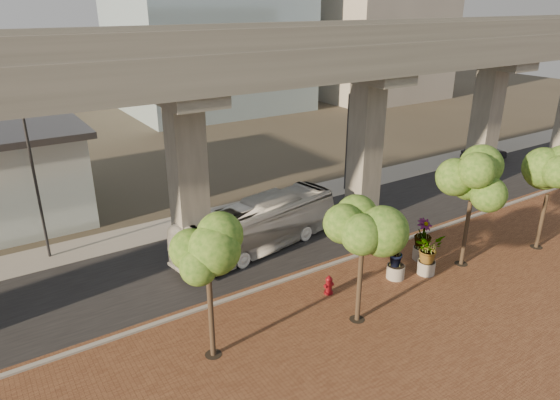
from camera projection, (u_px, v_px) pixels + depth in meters
ground at (305, 253)px, 28.72m from camera, size 160.00×160.00×0.00m
brick_plaza at (408, 323)px, 22.47m from camera, size 70.00×13.00×0.06m
asphalt_road at (286, 240)px, 30.27m from camera, size 90.00×8.00×0.04m
curb_strip at (326, 266)px, 27.13m from camera, size 70.00×0.25×0.16m
far_sidewalk at (242, 210)px, 34.55m from camera, size 90.00×3.00×0.06m
transit_viaduct at (286, 122)px, 27.56m from camera, size 72.00×5.60×12.40m
midrise_block at (376, 12)px, 71.48m from camera, size 18.00×16.00×24.00m
transit_bus at (258, 226)px, 28.62m from camera, size 10.85×4.30×2.95m
parked_car at (484, 153)px, 45.05m from camera, size 4.36×2.18×1.37m
fire_hydrant at (329, 285)px, 24.50m from camera, size 0.50×0.45×0.99m
planter_front at (428, 250)px, 25.98m from camera, size 2.06×2.06×2.26m
planter_right at (423, 235)px, 27.45m from camera, size 2.23×2.23×2.39m
planter_left at (397, 254)px, 25.56m from camera, size 2.07×2.07×2.28m
street_tree_far_west at (207, 254)px, 18.68m from camera, size 3.26×3.26×6.16m
street_tree_near_west at (363, 229)px, 20.98m from camera, size 3.81×3.81×6.28m
street_tree_near_east at (473, 183)px, 25.67m from camera, size 3.59×3.59×6.41m
street_tree_far_east at (551, 176)px, 27.68m from camera, size 3.69×3.69×6.10m
streetlamp_west at (34, 171)px, 26.27m from camera, size 0.44×1.29×8.91m
streetlamp_east at (348, 135)px, 36.78m from camera, size 0.36×1.06×7.32m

